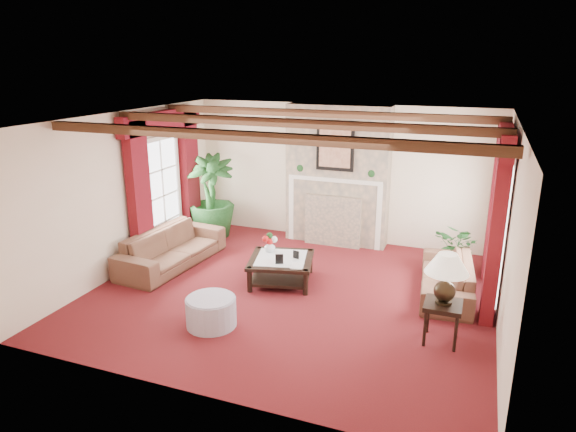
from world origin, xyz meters
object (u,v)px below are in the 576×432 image
at_px(sofa_left, 171,242).
at_px(side_table, 441,322).
at_px(sofa_right, 447,271).
at_px(ottoman, 211,312).
at_px(potted_palm, 211,214).
at_px(coffee_table, 281,270).

relative_size(sofa_left, side_table, 4.09).
distance_m(sofa_right, ottoman, 3.66).
bearing_deg(sofa_left, ottoman, -129.47).
distance_m(potted_palm, ottoman, 3.74).
distance_m(sofa_left, potted_palm, 1.60).
xyz_separation_m(sofa_right, side_table, (0.05, -1.52, -0.10)).
bearing_deg(side_table, potted_palm, 151.48).
height_order(sofa_right, coffee_table, sofa_right).
bearing_deg(side_table, coffee_table, 158.96).
bearing_deg(sofa_right, ottoman, -58.32).
relative_size(side_table, ottoman, 0.80).
distance_m(sofa_left, coffee_table, 2.09).
height_order(sofa_left, side_table, sofa_left).
bearing_deg(potted_palm, side_table, -28.52).
relative_size(potted_palm, coffee_table, 1.92).
distance_m(coffee_table, side_table, 2.80).
distance_m(sofa_right, coffee_table, 2.61).
relative_size(sofa_left, potted_palm, 1.15).
height_order(potted_palm, coffee_table, potted_palm).
height_order(sofa_left, potted_palm, potted_palm).
height_order(sofa_right, potted_palm, potted_palm).
bearing_deg(side_table, sofa_left, 168.00).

